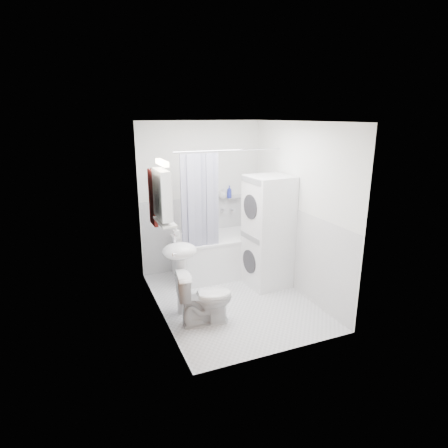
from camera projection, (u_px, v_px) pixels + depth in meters
name	position (u px, v px, depth m)	size (l,w,h in m)	color
floor	(233.00, 300.00, 5.21)	(2.60, 2.60, 0.00)	silver
room_walls	(234.00, 195.00, 4.80)	(2.60, 2.60, 2.60)	white
wainscot	(225.00, 252.00, 5.31)	(1.98, 2.58, 2.58)	white
door	(174.00, 255.00, 4.10)	(0.05, 2.00, 2.00)	brown
bathtub	(227.00, 252.00, 6.04)	(1.69, 0.80, 0.64)	white
tub_spout	(231.00, 209.00, 6.24)	(0.04, 0.04, 0.12)	silver
curtain_rod	(237.00, 150.00, 5.28)	(0.02, 0.02, 1.87)	silver
shower_curtain	(200.00, 205.00, 5.29)	(0.55, 0.02, 1.45)	#131543
sink	(180.00, 262.00, 4.69)	(0.44, 0.37, 1.04)	white
medicine_cabinet	(162.00, 193.00, 4.54)	(0.13, 0.50, 0.71)	white
shelf	(165.00, 222.00, 4.64)	(0.18, 0.54, 0.03)	silver
shower_caddy	(234.00, 198.00, 6.20)	(0.22, 0.06, 0.02)	silver
towel	(153.00, 196.00, 4.93)	(0.07, 0.31, 0.76)	#5F1313
washer_dryer	(268.00, 232.00, 5.48)	(0.63, 0.62, 1.65)	white
toilet	(205.00, 298.00, 4.56)	(0.38, 0.68, 0.66)	white
soap_pump	(176.00, 236.00, 4.91)	(0.08, 0.17, 0.08)	gray
shelf_bottle	(168.00, 221.00, 4.50)	(0.07, 0.18, 0.07)	gray
shelf_cup	(162.00, 215.00, 4.73)	(0.10, 0.09, 0.10)	gray
shampoo_a	(223.00, 195.00, 6.10)	(0.13, 0.17, 0.13)	gray
shampoo_b	(229.00, 196.00, 6.15)	(0.08, 0.21, 0.08)	#2933A4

